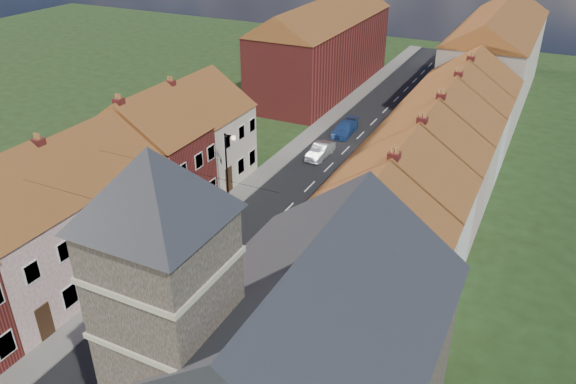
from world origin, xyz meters
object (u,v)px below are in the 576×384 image
(pedestrian_left, at_px, (92,298))
(pedestrian_right, at_px, (306,259))
(car_mid, at_px, (320,151))
(church, at_px, (290,353))
(lamppost, at_px, (228,167))
(car_far, at_px, (345,128))

(pedestrian_left, xyz_separation_m, pedestrian_right, (9.24, 8.64, 0.11))
(pedestrian_right, bearing_deg, car_mid, -60.75)
(church, relative_size, lamppost, 2.53)
(church, xyz_separation_m, lamppost, (-13.17, 16.68, -2.34))
(church, height_order, pedestrian_left, church)
(church, xyz_separation_m, pedestrian_left, (-14.08, 3.51, -5.00))
(car_mid, bearing_deg, pedestrian_right, -67.58)
(pedestrian_left, bearing_deg, pedestrian_right, 31.63)
(car_far, height_order, pedestrian_left, pedestrian_left)
(lamppost, height_order, pedestrian_left, lamppost)
(car_far, relative_size, pedestrian_right, 2.46)
(lamppost, relative_size, car_far, 1.42)
(church, bearing_deg, car_mid, 111.02)
(lamppost, xyz_separation_m, pedestrian_right, (8.33, -4.52, -2.56))
(lamppost, relative_size, pedestrian_right, 3.49)
(church, xyz_separation_m, car_mid, (-10.86, 28.27, -5.25))
(lamppost, xyz_separation_m, car_mid, (2.31, 11.59, -2.91))
(lamppost, height_order, car_far, lamppost)
(car_far, bearing_deg, church, -73.36)
(lamppost, bearing_deg, church, -51.70)
(church, height_order, car_far, church)
(pedestrian_left, height_order, pedestrian_right, pedestrian_right)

